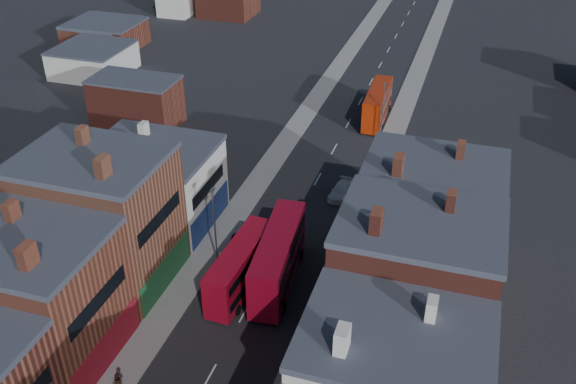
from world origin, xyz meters
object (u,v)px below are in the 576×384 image
Objects in this scene: bus_1 at (278,258)px; car_3 at (341,191)px; bus_2 at (377,104)px; ped_1 at (118,383)px; bus_0 at (240,267)px; ped_3 at (316,300)px; car_2 at (237,247)px.

car_3 is (1.94, 16.48, -2.14)m from bus_1.
bus_2 is at bearing 95.10° from car_3.
ped_1 is at bearing -120.50° from bus_1.
bus_2 is (2.00, 37.43, -0.31)m from bus_1.
bus_0 is 7.43m from ped_3.
ped_1 is at bearing -100.80° from car_3.
car_2 is (-5.30, 3.09, -2.21)m from bus_1.
bus_1 is at bearing -135.55° from ped_1.
car_3 reaches higher than car_2.
car_2 is 15.22m from car_3.
ped_1 reaches higher than ped_3.
bus_0 is 19.08m from car_3.
bus_1 is at bearing -36.91° from car_2.
ped_3 reaches higher than car_2.
bus_1 is 1.14× the size of bus_2.
car_2 is 11.01m from ped_3.
bus_1 is at bearing 77.26° from ped_3.
bus_0 is at bearing -128.01° from ped_1.
bus_0 is 5.79× the size of ped_1.
ped_3 is (4.25, -2.37, -1.91)m from bus_1.
ped_3 is at bearing -34.72° from bus_1.
bus_1 is 37.48m from bus_2.
ped_1 reaches higher than car_3.
bus_0 is 5.75m from car_2.
bus_0 is 6.72× the size of ped_3.
car_2 is 19.20m from ped_1.
bus_0 reaches higher than ped_3.
car_2 is (-7.30, -34.33, -1.90)m from bus_2.
bus_1 reaches higher than ped_3.
ped_3 reaches higher than car_3.
ped_1 is (-9.35, -32.47, 0.35)m from car_3.
ped_1 is (-9.40, -53.41, -1.48)m from bus_2.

